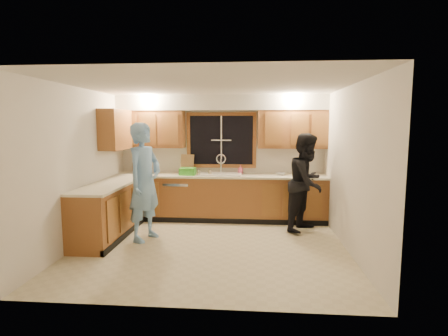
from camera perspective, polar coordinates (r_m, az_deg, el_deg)
The scene contains 26 objects.
floor at distance 5.67m, azimuth -2.14°, elevation -12.64°, with size 4.20×4.20×0.00m, color beige.
ceiling at distance 5.38m, azimuth -2.27°, elevation 13.34°, with size 4.20×4.20×0.00m, color silver.
wall_back at distance 7.26m, azimuth -0.43°, elevation 1.80°, with size 4.20×4.20×0.00m, color silver.
wall_left at distance 6.00m, azimuth -22.53°, elevation 0.19°, with size 3.80×3.80×0.00m, color silver.
wall_right at distance 5.54m, azimuth 19.90°, elevation -0.21°, with size 3.80×3.80×0.00m, color silver.
base_cabinets_back at distance 7.09m, azimuth -0.64°, elevation -4.95°, with size 4.20×0.60×0.88m, color #93582A.
base_cabinets_left at distance 6.33m, azimuth -18.30°, elevation -6.76°, with size 0.60×1.90×0.88m, color #93582A.
countertop_back at distance 6.99m, azimuth -0.65°, elevation -1.29°, with size 4.20×0.63×0.04m, color #EDE6C7.
countertop_left at distance 6.23m, azimuth -18.33°, elevation -2.65°, with size 0.63×1.90×0.04m, color #EDE6C7.
upper_cabinets_left at distance 7.34m, azimuth -11.77°, elevation 6.21°, with size 1.35×0.33×0.75m, color #93582A.
upper_cabinets_right at distance 7.09m, azimuth 11.07°, elevation 6.20°, with size 1.35×0.33×0.75m, color #93582A.
upper_cabinets_return at distance 6.92m, azimuth -17.29°, elevation 6.01°, with size 0.33×0.90×0.75m, color #93582A.
soffit at distance 7.07m, azimuth -0.56°, elevation 10.59°, with size 4.20×0.35×0.30m, color beige.
window_frame at distance 7.23m, azimuth -0.44°, elevation 4.56°, with size 1.44×0.03×1.14m.
sink at distance 7.02m, azimuth -0.64°, elevation -1.55°, with size 0.86×0.52×0.57m.
dishwasher at distance 7.21m, azimuth -7.41°, elevation -5.05°, with size 0.60×0.56×0.82m, color white.
stove at distance 5.82m, azimuth -20.49°, elevation -7.93°, with size 0.58×0.75×0.90m, color white.
man at distance 5.92m, azimuth -12.83°, elevation -2.23°, with size 0.71×0.47×1.95m, color #78ADE4.
woman at distance 6.46m, azimuth 13.38°, elevation -2.31°, with size 0.86×0.67×1.77m, color black.
knife_block at distance 7.39m, azimuth -14.25°, elevation -0.00°, with size 0.12×0.10×0.23m, color #975E29.
cutting_board at distance 7.29m, azimuth -6.05°, elevation 0.71°, with size 0.29×0.02×0.39m, color tan.
dish_crate at distance 7.01m, azimuth -5.96°, elevation -0.55°, with size 0.30×0.28×0.14m, color green.
soap_bottle at distance 7.13m, azimuth 2.72°, elevation -0.22°, with size 0.08×0.08×0.18m, color #D95275.
bowl at distance 7.04m, azimuth 9.23°, elevation -0.95°, with size 0.20×0.20×0.05m, color silver.
can_left at distance 6.86m, azimuth -4.17°, elevation -0.77°, with size 0.07×0.07×0.12m, color beige.
can_right at distance 6.89m, azimuth -2.30°, elevation -0.76°, with size 0.06×0.06×0.12m, color beige.
Camera 1 is at (0.63, -5.31, 1.90)m, focal length 28.00 mm.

